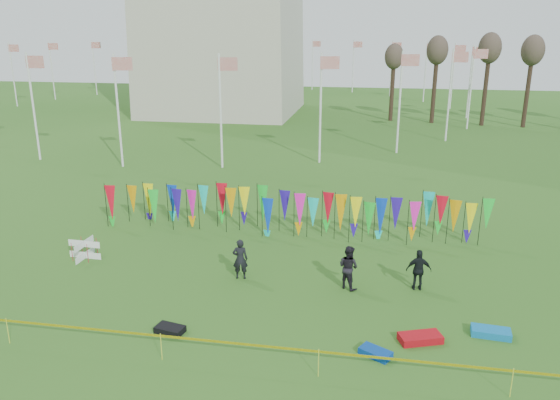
% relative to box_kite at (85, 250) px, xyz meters
% --- Properties ---
extents(ground, '(160.00, 160.00, 0.00)m').
position_rel_box_kite_xyz_m(ground, '(8.14, -4.03, -0.43)').
color(ground, '#295818').
rests_on(ground, ground).
extents(flagpole_ring, '(57.40, 56.16, 8.00)m').
position_rel_box_kite_xyz_m(flagpole_ring, '(-5.86, 43.97, 3.57)').
color(flagpole_ring, silver).
rests_on(flagpole_ring, ground).
extents(banner_row, '(18.64, 0.64, 2.17)m').
position_rel_box_kite_xyz_m(banner_row, '(8.41, 4.63, 0.86)').
color(banner_row, black).
rests_on(banner_row, ground).
extents(caution_tape_near, '(26.00, 0.02, 0.90)m').
position_rel_box_kite_xyz_m(caution_tape_near, '(7.91, -6.66, 0.35)').
color(caution_tape_near, '#FFF305').
rests_on(caution_tape_near, ground).
extents(box_kite, '(0.77, 0.77, 0.85)m').
position_rel_box_kite_xyz_m(box_kite, '(0.00, 0.00, 0.00)').
color(box_kite, red).
rests_on(box_kite, ground).
extents(person_left, '(0.68, 0.54, 1.67)m').
position_rel_box_kite_xyz_m(person_left, '(7.16, -0.71, 0.41)').
color(person_left, black).
rests_on(person_left, ground).
extents(person_mid, '(0.99, 0.91, 1.74)m').
position_rel_box_kite_xyz_m(person_mid, '(11.45, -0.82, 0.44)').
color(person_mid, black).
rests_on(person_mid, ground).
extents(person_right, '(0.99, 0.60, 1.63)m').
position_rel_box_kite_xyz_m(person_right, '(14.10, -0.48, 0.39)').
color(person_right, black).
rests_on(person_right, ground).
extents(kite_bag_blue, '(1.09, 0.92, 0.20)m').
position_rel_box_kite_xyz_m(kite_bag_blue, '(12.56, -5.30, -0.33)').
color(kite_bag_blue, '#093A97').
rests_on(kite_bag_blue, ground).
extents(kite_bag_red, '(1.48, 1.05, 0.25)m').
position_rel_box_kite_xyz_m(kite_bag_red, '(13.97, -4.24, -0.30)').
color(kite_bag_red, '#B30B14').
rests_on(kite_bag_red, ground).
extents(kite_bag_black, '(1.03, 0.73, 0.22)m').
position_rel_box_kite_xyz_m(kite_bag_black, '(5.86, -5.13, -0.32)').
color(kite_bag_black, black).
rests_on(kite_bag_black, ground).
extents(kite_bag_teal, '(1.29, 0.70, 0.24)m').
position_rel_box_kite_xyz_m(kite_bag_teal, '(16.27, -3.47, -0.31)').
color(kite_bag_teal, '#0D73B9').
rests_on(kite_bag_teal, ground).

